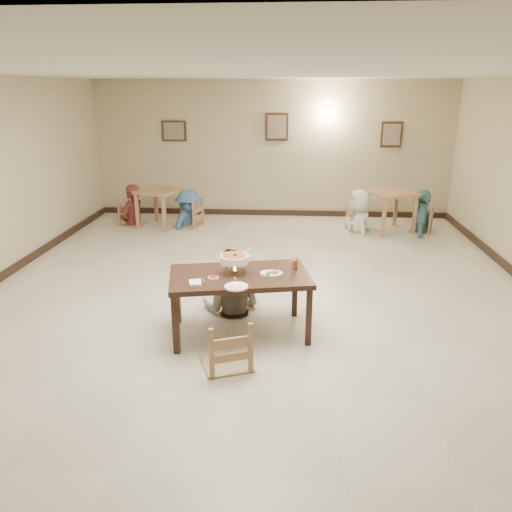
# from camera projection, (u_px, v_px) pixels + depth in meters

# --- Properties ---
(floor) EXTENTS (10.00, 10.00, 0.00)m
(floor) POSITION_uv_depth(u_px,v_px,m) (257.00, 301.00, 6.92)
(floor) COLOR beige
(floor) RESTS_ON ground
(ceiling) EXTENTS (10.00, 10.00, 0.00)m
(ceiling) POSITION_uv_depth(u_px,v_px,m) (257.00, 71.00, 5.96)
(ceiling) COLOR silver
(ceiling) RESTS_ON wall_back
(wall_back) EXTENTS (10.00, 0.00, 10.00)m
(wall_back) POSITION_uv_depth(u_px,v_px,m) (272.00, 150.00, 11.17)
(wall_back) COLOR #BDAE8A
(wall_back) RESTS_ON floor
(wall_front) EXTENTS (10.00, 0.00, 10.00)m
(wall_front) POSITION_uv_depth(u_px,v_px,m) (156.00, 487.00, 1.72)
(wall_front) COLOR #BDAE8A
(wall_front) RESTS_ON floor
(baseboard_back) EXTENTS (8.00, 0.06, 0.12)m
(baseboard_back) POSITION_uv_depth(u_px,v_px,m) (271.00, 213.00, 11.60)
(baseboard_back) COLOR black
(baseboard_back) RESTS_ON floor
(picture_a) EXTENTS (0.55, 0.04, 0.45)m
(picture_a) POSITION_uv_depth(u_px,v_px,m) (174.00, 131.00, 11.15)
(picture_a) COLOR #312013
(picture_a) RESTS_ON wall_back
(picture_b) EXTENTS (0.50, 0.04, 0.60)m
(picture_b) POSITION_uv_depth(u_px,v_px,m) (277.00, 127.00, 10.96)
(picture_b) COLOR #312013
(picture_b) RESTS_ON wall_back
(picture_c) EXTENTS (0.45, 0.04, 0.55)m
(picture_c) POSITION_uv_depth(u_px,v_px,m) (391.00, 135.00, 10.84)
(picture_c) COLOR #312013
(picture_c) RESTS_ON wall_back
(wall_sconce) EXTENTS (0.16, 0.05, 0.22)m
(wall_sconce) POSITION_uv_depth(u_px,v_px,m) (328.00, 113.00, 10.80)
(wall_sconce) COLOR #FFD88C
(wall_sconce) RESTS_ON wall_back
(main_table) EXTENTS (1.76, 1.21, 0.75)m
(main_table) POSITION_uv_depth(u_px,v_px,m) (240.00, 281.00, 5.81)
(main_table) COLOR #311B11
(main_table) RESTS_ON floor
(chair_far) EXTENTS (0.43, 0.43, 0.91)m
(chair_far) POSITION_uv_depth(u_px,v_px,m) (235.00, 274.00, 6.63)
(chair_far) COLOR #A2845E
(chair_far) RESTS_ON floor
(chair_near) EXTENTS (0.49, 0.49, 1.05)m
(chair_near) POSITION_uv_depth(u_px,v_px,m) (226.00, 320.00, 5.16)
(chair_near) COLOR #A2845E
(chair_near) RESTS_ON floor
(main_diner) EXTENTS (0.91, 0.75, 1.70)m
(main_diner) POSITION_uv_depth(u_px,v_px,m) (231.00, 249.00, 6.38)
(main_diner) COLOR gray
(main_diner) RESTS_ON floor
(curry_warmer) EXTENTS (0.38, 0.34, 0.30)m
(curry_warmer) POSITION_uv_depth(u_px,v_px,m) (234.00, 259.00, 5.77)
(curry_warmer) COLOR silver
(curry_warmer) RESTS_ON main_table
(rice_plate_far) EXTENTS (0.32, 0.32, 0.07)m
(rice_plate_far) POSITION_uv_depth(u_px,v_px,m) (233.00, 263.00, 6.10)
(rice_plate_far) COLOR white
(rice_plate_far) RESTS_ON main_table
(rice_plate_near) EXTENTS (0.26, 0.26, 0.06)m
(rice_plate_near) POSITION_uv_depth(u_px,v_px,m) (236.00, 286.00, 5.40)
(rice_plate_near) COLOR white
(rice_plate_near) RESTS_ON main_table
(fried_plate) EXTENTS (0.26, 0.26, 0.06)m
(fried_plate) POSITION_uv_depth(u_px,v_px,m) (271.00, 273.00, 5.77)
(fried_plate) COLOR white
(fried_plate) RESTS_ON main_table
(chili_dish) EXTENTS (0.12, 0.12, 0.03)m
(chili_dish) POSITION_uv_depth(u_px,v_px,m) (213.00, 278.00, 5.65)
(chili_dish) COLOR white
(chili_dish) RESTS_ON main_table
(napkin_cutlery) EXTENTS (0.19, 0.27, 0.03)m
(napkin_cutlery) POSITION_uv_depth(u_px,v_px,m) (196.00, 283.00, 5.49)
(napkin_cutlery) COLOR white
(napkin_cutlery) RESTS_ON main_table
(drink_glass) EXTENTS (0.07, 0.07, 0.14)m
(drink_glass) POSITION_uv_depth(u_px,v_px,m) (295.00, 263.00, 5.95)
(drink_glass) COLOR white
(drink_glass) RESTS_ON main_table
(bg_table_left) EXTENTS (1.01, 1.01, 0.79)m
(bg_table_left) POSITION_uv_depth(u_px,v_px,m) (159.00, 196.00, 10.49)
(bg_table_left) COLOR #9D724C
(bg_table_left) RESTS_ON floor
(bg_table_right) EXTENTS (1.06, 1.06, 0.82)m
(bg_table_right) POSITION_uv_depth(u_px,v_px,m) (391.00, 199.00, 10.12)
(bg_table_right) COLOR #9D724C
(bg_table_right) RESTS_ON floor
(bg_chair_ll) EXTENTS (0.45, 0.45, 0.96)m
(bg_chair_ll) POSITION_uv_depth(u_px,v_px,m) (132.00, 204.00, 10.60)
(bg_chair_ll) COLOR #A2845E
(bg_chair_ll) RESTS_ON floor
(bg_chair_lr) EXTENTS (0.51, 0.51, 1.08)m
(bg_chair_lr) POSITION_uv_depth(u_px,v_px,m) (188.00, 202.00, 10.50)
(bg_chair_lr) COLOR #A2845E
(bg_chair_lr) RESTS_ON floor
(bg_chair_rl) EXTENTS (0.43, 0.43, 0.92)m
(bg_chair_rl) POSITION_uv_depth(u_px,v_px,m) (359.00, 209.00, 10.23)
(bg_chair_rl) COLOR #A2845E
(bg_chair_rl) RESTS_ON floor
(bg_chair_rr) EXTENTS (0.42, 0.42, 0.89)m
(bg_chair_rr) POSITION_uv_depth(u_px,v_px,m) (422.00, 211.00, 10.10)
(bg_chair_rr) COLOR #A2845E
(bg_chair_rr) RESTS_ON floor
(bg_diner_a) EXTENTS (0.63, 0.76, 1.78)m
(bg_diner_a) POSITION_uv_depth(u_px,v_px,m) (130.00, 184.00, 10.47)
(bg_diner_a) COLOR #5B1E1D
(bg_diner_a) RESTS_ON floor
(bg_diner_b) EXTENTS (0.88, 1.15, 1.58)m
(bg_diner_b) POSITION_uv_depth(u_px,v_px,m) (187.00, 190.00, 10.42)
(bg_diner_b) COLOR teal
(bg_diner_b) RESTS_ON floor
(bg_diner_c) EXTENTS (0.71, 0.94, 1.72)m
(bg_diner_c) POSITION_uv_depth(u_px,v_px,m) (361.00, 189.00, 10.11)
(bg_diner_c) COLOR silver
(bg_diner_c) RESTS_ON floor
(bg_diner_d) EXTENTS (0.64, 1.10, 1.77)m
(bg_diner_d) POSITION_uv_depth(u_px,v_px,m) (424.00, 190.00, 9.96)
(bg_diner_d) COLOR teal
(bg_diner_d) RESTS_ON floor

